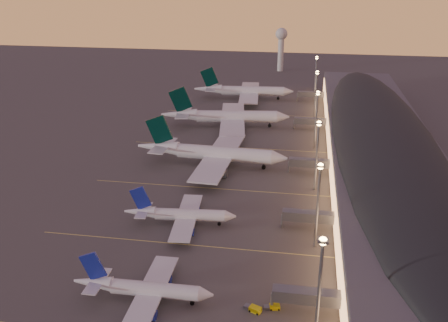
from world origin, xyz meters
TOP-DOWN VIEW (x-y plane):
  - ground at (0.00, 0.00)m, footprint 700.00×700.00m
  - airliner_narrow_south at (-4.82, -31.87)m, footprint 34.58×30.78m
  - airliner_narrow_north at (-5.41, 6.86)m, footprint 35.21×31.57m
  - airliner_wide_near at (-5.38, 57.66)m, footprint 62.06×56.53m
  - airliner_wide_mid at (-8.12, 109.78)m, footprint 64.18×58.99m
  - airliner_wide_far at (-6.35, 167.65)m, footprint 60.29×55.13m
  - terminal_building at (61.84, 72.47)m, footprint 56.35×255.00m
  - light_masts at (36.00, 65.00)m, footprint 2.20×217.20m
  - radar_tower at (10.00, 260.00)m, footprint 9.00×9.00m
  - lane_markings at (0.00, 40.00)m, footprint 90.00×180.36m
  - baggage_tug_a at (21.80, -31.54)m, footprint 4.49×3.17m
  - baggage_tug_b at (26.20, -30.04)m, footprint 3.97×2.25m

SIDE VIEW (x-z plane):
  - ground at x=0.00m, z-range 0.00..0.00m
  - lane_markings at x=0.00m, z-range 0.01..0.01m
  - baggage_tug_b at x=26.20m, z-range -0.05..1.07m
  - baggage_tug_a at x=21.80m, z-range -0.05..1.20m
  - airliner_narrow_south at x=-4.82m, z-range -2.99..9.40m
  - airliner_narrow_north at x=-5.41m, z-range -3.04..9.53m
  - airliner_wide_far at x=-6.35m, z-range -4.68..14.61m
  - airliner_wide_near at x=-5.38m, z-range -4.82..15.05m
  - airliner_wide_mid at x=-8.12m, z-range -4.98..15.56m
  - terminal_building at x=61.84m, z-range 0.05..17.51m
  - light_masts at x=36.00m, z-range 4.60..30.50m
  - radar_tower at x=10.00m, z-range 5.62..38.12m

